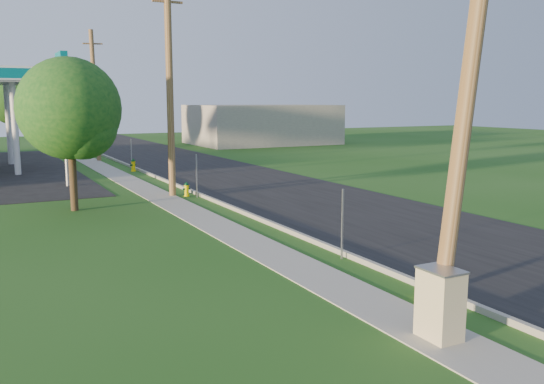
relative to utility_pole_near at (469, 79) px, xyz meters
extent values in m
plane|color=#1A4911|center=(0.60, 1.00, -4.80)|extent=(140.00, 140.00, 0.00)
cube|color=black|center=(5.10, 11.00, -4.79)|extent=(8.00, 120.00, 0.02)
cube|color=gray|center=(1.10, 11.00, -4.73)|extent=(0.15, 120.00, 0.15)
cube|color=#9B998D|center=(-0.65, 11.00, -4.79)|extent=(1.50, 120.00, 0.03)
cylinder|color=brown|center=(0.00, 0.00, -0.05)|extent=(1.31, 0.32, 9.48)
cylinder|color=brown|center=(0.00, 18.00, 0.10)|extent=(0.32, 0.32, 9.80)
cube|color=brown|center=(0.00, 18.00, 4.00)|extent=(1.40, 0.10, 0.10)
cylinder|color=brown|center=(0.00, 36.00, -0.05)|extent=(0.49, 0.32, 9.50)
cube|color=brown|center=(0.00, 36.00, 3.70)|extent=(1.40, 0.10, 0.12)
cube|color=gray|center=(0.85, 5.20, -3.80)|extent=(0.05, 0.04, 2.00)
cube|color=gray|center=(0.85, 17.00, -3.80)|extent=(0.05, 0.04, 2.00)
cube|color=gray|center=(0.85, 29.20, -3.80)|extent=(0.05, 0.04, 2.00)
cylinder|color=silver|center=(-5.90, 29.70, -2.05)|extent=(0.36, 0.36, 5.50)
cylinder|color=silver|center=(-5.90, 36.30, -2.05)|extent=(0.36, 0.36, 5.50)
cylinder|color=gray|center=(-3.90, 23.50, -2.30)|extent=(0.24, 0.24, 5.00)
cube|color=silver|center=(-3.90, 23.50, 1.00)|extent=(0.30, 2.00, 2.00)
cube|color=#02656F|center=(-3.90, 23.50, 1.80)|extent=(0.34, 2.04, 0.50)
cube|color=gray|center=(18.60, 46.00, -2.80)|extent=(14.00, 10.00, 4.00)
cylinder|color=#342515|center=(-4.68, 16.28, -3.22)|extent=(0.30, 0.30, 3.17)
sphere|color=#124517|center=(-4.68, 16.28, -0.68)|extent=(4.06, 4.06, 4.06)
sphere|color=#124517|center=(-4.28, 15.98, -1.32)|extent=(2.79, 2.79, 2.79)
cylinder|color=#342515|center=(-4.92, 44.06, -2.94)|extent=(0.30, 0.30, 3.72)
sphere|color=#124517|center=(-4.92, 44.06, 0.03)|extent=(4.76, 4.76, 4.76)
sphere|color=#124517|center=(-4.52, 43.76, -0.71)|extent=(3.27, 3.27, 3.27)
cylinder|color=yellow|center=(0.65, 1.65, -4.77)|extent=(0.28, 0.28, 0.06)
cylinder|color=yellow|center=(0.65, 1.65, -4.51)|extent=(0.22, 0.22, 0.60)
cylinder|color=yellow|center=(0.65, 1.65, -4.25)|extent=(0.28, 0.28, 0.04)
sphere|color=#0A331D|center=(0.65, 1.65, -4.21)|extent=(0.23, 0.23, 0.23)
cylinder|color=#0A331D|center=(0.65, 1.65, -4.09)|extent=(0.05, 0.05, 0.06)
cylinder|color=#0A331D|center=(0.61, 1.52, -4.43)|extent=(0.14, 0.15, 0.11)
cylinder|color=#0A331D|center=(0.52, 1.70, -4.43)|extent=(0.12, 0.12, 0.09)
cylinder|color=#0A331D|center=(0.79, 1.61, -4.43)|extent=(0.12, 0.12, 0.09)
cylinder|color=#E8D000|center=(0.54, 17.55, -4.78)|extent=(0.25, 0.25, 0.05)
cylinder|color=#E8D000|center=(0.54, 17.55, -4.53)|extent=(0.20, 0.20, 0.54)
cylinder|color=#E8D000|center=(0.54, 17.55, -4.30)|extent=(0.25, 0.25, 0.04)
sphere|color=#053215|center=(0.54, 17.55, -4.26)|extent=(0.21, 0.21, 0.21)
cylinder|color=#053215|center=(0.54, 17.55, -4.15)|extent=(0.05, 0.05, 0.05)
cylinder|color=#053215|center=(0.53, 17.42, -4.46)|extent=(0.11, 0.12, 0.10)
cylinder|color=#053215|center=(0.41, 17.56, -4.46)|extent=(0.10, 0.09, 0.08)
cylinder|color=#053215|center=(0.66, 17.54, -4.46)|extent=(0.10, 0.09, 0.08)
cylinder|color=yellow|center=(0.72, 28.28, -4.77)|extent=(0.31, 0.31, 0.07)
cylinder|color=yellow|center=(0.72, 28.28, -4.47)|extent=(0.24, 0.24, 0.66)
cylinder|color=yellow|center=(0.72, 28.28, -4.19)|extent=(0.31, 0.31, 0.04)
sphere|color=#053D12|center=(0.72, 28.28, -4.15)|extent=(0.25, 0.25, 0.25)
cylinder|color=#053D12|center=(0.72, 28.28, -4.01)|extent=(0.05, 0.05, 0.07)
cylinder|color=#053D12|center=(0.78, 28.14, -4.39)|extent=(0.16, 0.17, 0.12)
cylinder|color=#053D12|center=(0.58, 28.22, -4.39)|extent=(0.14, 0.13, 0.10)
cylinder|color=#053D12|center=(0.86, 28.34, -4.39)|extent=(0.14, 0.13, 0.10)
cube|color=tan|center=(-0.69, -0.25, -4.14)|extent=(0.57, 0.76, 1.33)
cube|color=gray|center=(-0.69, -0.25, -3.45)|extent=(0.61, 0.80, 0.04)
camera|label=1|loc=(-8.16, -7.86, -0.39)|focal=38.00mm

